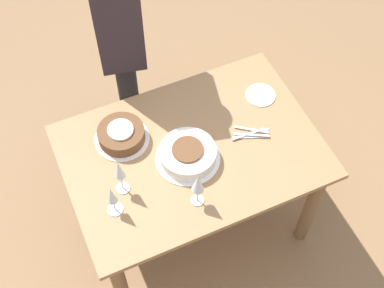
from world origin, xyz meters
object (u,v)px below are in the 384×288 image
at_px(wine_glass_extra, 198,184).
at_px(person_cutting, 116,14).
at_px(wine_glass_far, 112,197).
at_px(wine_glass_near, 119,171).
at_px(cake_center_white, 188,154).
at_px(cake_front_chocolate, 121,135).

height_order(wine_glass_extra, person_cutting, person_cutting).
relative_size(wine_glass_far, person_cutting, 0.11).
relative_size(wine_glass_near, person_cutting, 0.13).
bearing_deg(wine_glass_extra, wine_glass_near, -34.43).
height_order(cake_center_white, cake_front_chocolate, same).
bearing_deg(wine_glass_far, wine_glass_near, -128.09).
height_order(cake_front_chocolate, wine_glass_near, wine_glass_near).
bearing_deg(person_cutting, wine_glass_far, -9.40).
relative_size(cake_center_white, wine_glass_extra, 1.46).
bearing_deg(wine_glass_near, wine_glass_far, 51.91).
xyz_separation_m(cake_center_white, cake_front_chocolate, (0.24, -0.23, -0.00)).
bearing_deg(cake_center_white, wine_glass_near, 4.79).
height_order(wine_glass_near, person_cutting, person_cutting).
relative_size(cake_front_chocolate, wine_glass_extra, 1.27).
bearing_deg(wine_glass_near, wine_glass_extra, 145.57).
height_order(cake_front_chocolate, wine_glass_extra, wine_glass_extra).
bearing_deg(wine_glass_far, cake_center_white, -164.05).
relative_size(cake_center_white, cake_front_chocolate, 1.16).
xyz_separation_m(wine_glass_near, wine_glass_extra, (-0.28, 0.19, -0.01)).
relative_size(wine_glass_near, wine_glass_extra, 1.06).
bearing_deg(person_cutting, wine_glass_near, -7.24).
distance_m(cake_front_chocolate, wine_glass_near, 0.29).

